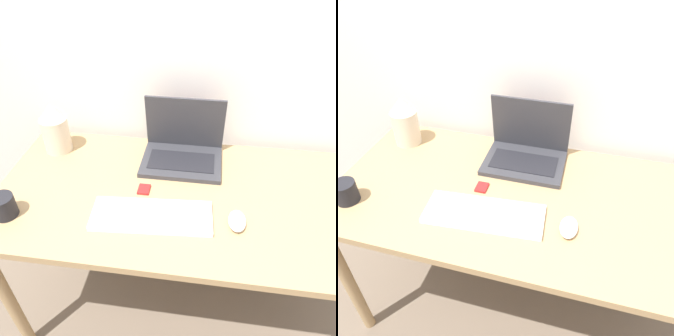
% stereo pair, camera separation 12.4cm
% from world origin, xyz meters
% --- Properties ---
extents(wall_back, '(6.00, 0.05, 2.50)m').
position_xyz_m(wall_back, '(0.00, 0.79, 1.25)').
color(wall_back, silver).
rests_on(wall_back, ground_plane).
extents(desk, '(1.43, 0.73, 0.78)m').
position_xyz_m(desk, '(0.00, 0.36, 0.69)').
color(desk, tan).
rests_on(desk, ground_plane).
extents(laptop, '(0.34, 0.25, 0.27)m').
position_xyz_m(laptop, '(-0.00, 0.59, 0.83)').
color(laptop, '#333338').
rests_on(laptop, desk).
extents(keyboard, '(0.44, 0.19, 0.02)m').
position_xyz_m(keyboard, '(-0.07, 0.22, 0.79)').
color(keyboard, white).
rests_on(keyboard, desk).
extents(mouse, '(0.06, 0.10, 0.03)m').
position_xyz_m(mouse, '(0.23, 0.23, 0.79)').
color(mouse, white).
rests_on(mouse, desk).
extents(vase, '(0.12, 0.12, 0.23)m').
position_xyz_m(vase, '(-0.57, 0.59, 0.89)').
color(vase, beige).
rests_on(vase, desk).
extents(mp3_player, '(0.05, 0.06, 0.01)m').
position_xyz_m(mp3_player, '(-0.13, 0.36, 0.78)').
color(mp3_player, red).
rests_on(mp3_player, desk).
extents(mug, '(0.09, 0.09, 0.08)m').
position_xyz_m(mug, '(-0.59, 0.16, 0.82)').
color(mug, black).
rests_on(mug, desk).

